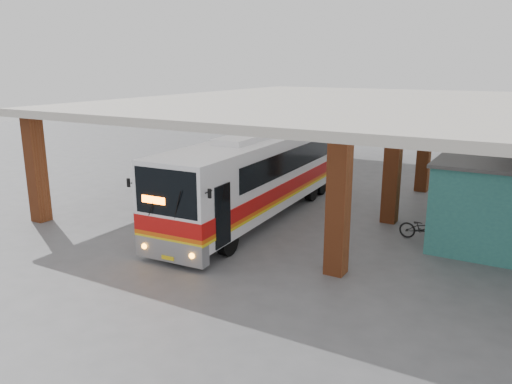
{
  "coord_description": "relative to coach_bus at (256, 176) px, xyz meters",
  "views": [
    {
      "loc": [
        8.02,
        -16.65,
        6.26
      ],
      "look_at": [
        -1.57,
        0.0,
        1.34
      ],
      "focal_mm": 35.0,
      "sensor_mm": 36.0,
      "label": 1
    }
  ],
  "objects": [
    {
      "name": "pedestrian",
      "position": [
        4.33,
        -1.53,
        -0.97
      ],
      "size": [
        0.62,
        0.43,
        1.63
      ],
      "primitive_type": "imported",
      "rotation": [
        0.0,
        0.0,
        3.08
      ],
      "color": "#B52716",
      "rests_on": "ground"
    },
    {
      "name": "ground",
      "position": [
        2.03,
        -0.79,
        -1.79
      ],
      "size": [
        90.0,
        90.0,
        0.0
      ],
      "primitive_type": "plane",
      "color": "#515154",
      "rests_on": "ground"
    },
    {
      "name": "coach_bus",
      "position": [
        0.0,
        0.0,
        0.0
      ],
      "size": [
        3.22,
        12.46,
        3.59
      ],
      "rotation": [
        0.0,
        0.0,
        0.05
      ],
      "color": "white",
      "rests_on": "ground"
    },
    {
      "name": "motorcycle",
      "position": [
        6.73,
        0.58,
        -1.32
      ],
      "size": [
        1.8,
        0.71,
        0.93
      ],
      "primitive_type": "imported",
      "rotation": [
        0.0,
        0.0,
        1.52
      ],
      "color": "black",
      "rests_on": "ground"
    },
    {
      "name": "red_chair",
      "position": [
        7.13,
        6.38,
        -1.41
      ],
      "size": [
        0.48,
        0.48,
        0.82
      ],
      "rotation": [
        0.0,
        0.0,
        0.11
      ],
      "color": "red",
      "rests_on": "ground"
    },
    {
      "name": "brick_columns",
      "position": [
        3.46,
        4.21,
        0.39
      ],
      "size": [
        20.1,
        21.6,
        4.35
      ],
      "color": "#984521",
      "rests_on": "ground"
    },
    {
      "name": "canopy_roof",
      "position": [
        2.53,
        5.71,
        2.71
      ],
      "size": [
        21.0,
        23.0,
        0.3
      ],
      "primitive_type": "cube",
      "color": "beige",
      "rests_on": "brick_columns"
    }
  ]
}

